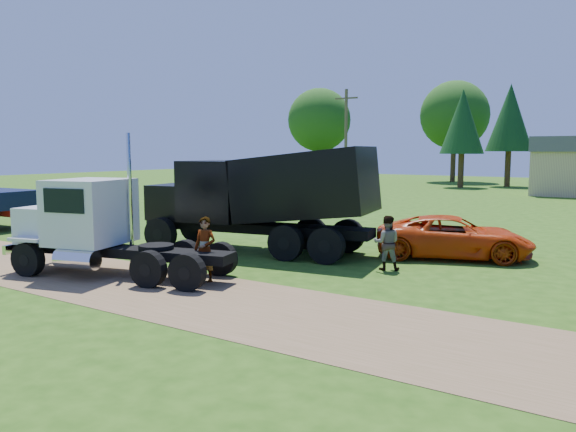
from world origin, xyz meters
The scene contains 9 objects.
ground centered at (0.00, 0.00, 0.00)m, with size 140.00×140.00×0.00m, color #254D10.
dirt_track centered at (0.00, 0.00, 0.01)m, with size 120.00×4.20×0.01m, color brown.
white_semi_tractor centered at (-4.23, 0.33, 1.41)m, with size 6.97×3.70×4.12m.
black_dump_truck centered at (-2.10, 5.93, 2.06)m, with size 8.81×3.99×3.74m.
orange_pickup centered at (3.87, 8.58, 0.71)m, with size 2.36×5.12×1.42m, color #CC3A09.
spectator_a centered at (-0.81, 1.36, 0.90)m, with size 0.66×0.43×1.80m, color #999999.
spectator_b centered at (2.76, 5.53, 0.83)m, with size 0.81×0.63×1.66m, color #999999.
tan_shed centered at (4.00, 40.00, 2.42)m, with size 6.20×5.40×4.70m.
tree_row centered at (0.14, 49.71, 6.86)m, with size 56.59×16.05×11.49m.
Camera 1 is at (9.45, -10.09, 3.61)m, focal length 35.00 mm.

